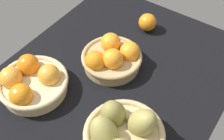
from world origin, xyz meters
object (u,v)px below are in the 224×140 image
Objects in this scene: basket_far_left at (32,82)px; basket_near_left_pears at (123,135)px; basket_center at (112,57)px; loose_orange_front_gap at (147,22)px.

basket_near_left_pears is at bearing -89.70° from basket_far_left.
basket_far_left is 27.92cm from basket_center.
basket_far_left is 3.27× the size of loose_orange_front_gap.
loose_orange_front_gap is at bearing 22.49° from basket_near_left_pears.
basket_near_left_pears is at bearing -157.51° from loose_orange_front_gap.
basket_near_left_pears is 51.41cm from loose_orange_front_gap.
basket_near_left_pears reaches higher than loose_orange_front_gap.
basket_far_left is 0.96× the size of basket_near_left_pears.
loose_orange_front_gap is (47.66, -15.02, -0.46)cm from basket_far_left.
basket_far_left is 1.08× the size of basket_center.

